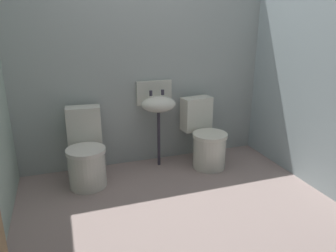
# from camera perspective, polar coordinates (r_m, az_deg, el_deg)

# --- Properties ---
(ground_plane) EXTENTS (3.31, 2.58, 0.08)m
(ground_plane) POSITION_cam_1_polar(r_m,az_deg,el_deg) (3.12, 1.68, -14.56)
(ground_plane) COLOR gray
(wall_back) EXTENTS (3.31, 0.10, 2.11)m
(wall_back) POSITION_cam_1_polar(r_m,az_deg,el_deg) (3.75, -4.37, 9.15)
(wall_back) COLOR #A3AEAB
(wall_back) RESTS_ON ground
(wall_right) EXTENTS (0.10, 2.38, 2.11)m
(wall_right) POSITION_cam_1_polar(r_m,az_deg,el_deg) (3.57, 24.69, 7.06)
(wall_right) COLOR #9CAEB2
(wall_right) RESTS_ON ground
(toilet_left) EXTENTS (0.43, 0.62, 0.78)m
(toilet_left) POSITION_cam_1_polar(r_m,az_deg,el_deg) (3.45, -14.42, -4.92)
(toilet_left) COLOR silver
(toilet_left) RESTS_ON ground
(toilet_right) EXTENTS (0.47, 0.64, 0.78)m
(toilet_right) POSITION_cam_1_polar(r_m,az_deg,el_deg) (3.79, 6.70, -2.33)
(toilet_right) COLOR silver
(toilet_right) RESTS_ON ground
(sink) EXTENTS (0.42, 0.35, 0.99)m
(sink) POSITION_cam_1_polar(r_m,az_deg,el_deg) (3.64, -1.85, 4.08)
(sink) COLOR #373241
(sink) RESTS_ON ground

